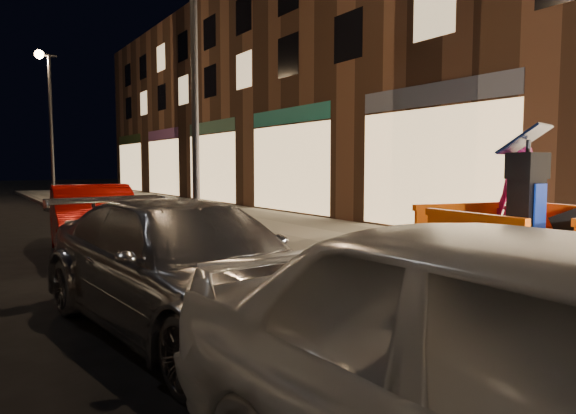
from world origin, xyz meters
TOP-DOWN VIEW (x-y plane):
  - ground_plane at (0.00, 0.00)m, footprint 120.00×120.00m
  - sidewalk at (3.00, 0.00)m, footprint 6.00×60.00m
  - kerb at (0.00, 0.00)m, footprint 0.30×60.00m
  - parking_kiosk at (2.29, -1.69)m, footprint 0.68×0.68m
  - barrier_back at (2.29, -0.74)m, footprint 1.43×0.81m
  - barrier_kerbside at (1.34, -1.69)m, footprint 0.70×1.40m
  - barrier_bldgside at (3.24, -1.69)m, footprint 0.79×1.43m
  - car_silver at (-1.20, -0.19)m, footprint 2.39×4.75m
  - car_red at (-0.99, 5.06)m, footprint 1.81×4.13m
  - man at (2.95, -1.16)m, footprint 0.52×0.71m
  - street_lamp_mid at (0.25, 3.00)m, footprint 0.12×0.12m
  - street_lamp_far at (0.25, 18.00)m, footprint 0.12×0.12m

SIDE VIEW (x-z plane):
  - ground_plane at x=0.00m, z-range 0.00..0.00m
  - car_silver at x=-1.20m, z-range -0.66..0.66m
  - car_red at x=-0.99m, z-range -0.66..0.66m
  - sidewalk at x=3.00m, z-range 0.00..0.15m
  - kerb at x=0.00m, z-range 0.00..0.15m
  - barrier_back at x=2.29m, z-range 0.15..1.20m
  - barrier_kerbside at x=1.34m, z-range 0.15..1.20m
  - barrier_bldgside at x=3.24m, z-range 0.15..1.20m
  - man at x=2.95m, z-range 0.15..1.96m
  - parking_kiosk at x=2.29m, z-range 0.15..2.03m
  - street_lamp_mid at x=0.25m, z-range 0.15..6.15m
  - street_lamp_far at x=0.25m, z-range 0.15..6.15m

